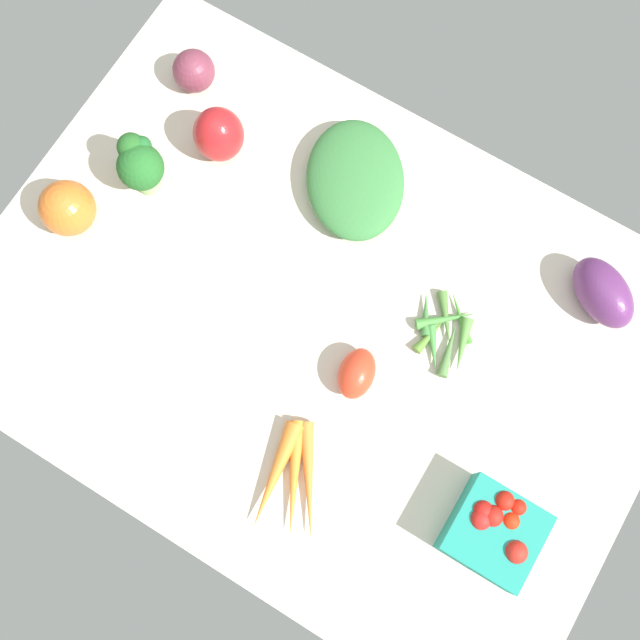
{
  "coord_description": "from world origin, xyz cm",
  "views": [
    {
      "loc": [
        14.35,
        -23.75,
        113.94
      ],
      "look_at": [
        0.0,
        0.0,
        4.0
      ],
      "focal_mm": 42.82,
      "sensor_mm": 36.0,
      "label": 1
    }
  ],
  "objects": [
    {
      "name": "carrot_bunch",
      "position": [
        8.11,
        -21.86,
        3.27
      ],
      "size": [
        12.57,
        17.19,
        2.92
      ],
      "color": "orange",
      "rests_on": "tablecloth"
    },
    {
      "name": "tablecloth",
      "position": [
        0.0,
        0.0,
        1.0
      ],
      "size": [
        104.0,
        76.0,
        2.0
      ],
      "primitive_type": "cube",
      "color": "beige",
      "rests_on": "ground"
    },
    {
      "name": "roma_tomato",
      "position": [
        8.79,
        -4.24,
        4.64
      ],
      "size": [
        6.69,
        8.57,
        5.27
      ],
      "primitive_type": "ellipsoid",
      "rotation": [
        0.0,
        0.0,
        1.77
      ],
      "color": "red",
      "rests_on": "tablecloth"
    },
    {
      "name": "broccoli_head",
      "position": [
        -35.35,
        5.81,
        8.41
      ],
      "size": [
        8.14,
        7.68,
        10.08
      ],
      "color": "#9CC37E",
      "rests_on": "tablecloth"
    },
    {
      "name": "heirloom_tomato_orange",
      "position": [
        -41.5,
        -5.32,
        6.28
      ],
      "size": [
        8.57,
        8.57,
        8.57
      ],
      "primitive_type": "sphere",
      "color": "orange",
      "rests_on": "tablecloth"
    },
    {
      "name": "eggplant",
      "position": [
        33.95,
        24.94,
        5.54
      ],
      "size": [
        13.67,
        12.04,
        7.08
      ],
      "primitive_type": "ellipsoid",
      "rotation": [
        0.0,
        0.0,
        2.61
      ],
      "color": "#622D67",
      "rests_on": "tablecloth"
    },
    {
      "name": "okra_pile",
      "position": [
        16.98,
        8.42,
        2.85
      ],
      "size": [
        11.51,
        13.08,
        1.96
      ],
      "color": "#488E3B",
      "rests_on": "tablecloth"
    },
    {
      "name": "red_onion_near_basket",
      "position": [
        -38.44,
        24.5,
        5.4
      ],
      "size": [
        6.81,
        6.81,
        6.81
      ],
      "primitive_type": "sphere",
      "color": "brown",
      "rests_on": "tablecloth"
    },
    {
      "name": "leafy_greens_clump",
      "position": [
        -6.87,
        21.94,
        4.71
      ],
      "size": [
        24.0,
        25.36,
        5.42
      ],
      "primitive_type": "ellipsoid",
      "rotation": [
        0.0,
        0.0,
        2.17
      ],
      "color": "#397C3D",
      "rests_on": "tablecloth"
    },
    {
      "name": "berry_basket",
      "position": [
        36.14,
        -13.44,
        5.5
      ],
      "size": [
        11.75,
        11.75,
        7.44
      ],
      "color": "teal",
      "rests_on": "tablecloth"
    },
    {
      "name": "bell_pepper_red",
      "position": [
        -28.38,
        16.65,
        6.75
      ],
      "size": [
        10.76,
        10.76,
        9.51
      ],
      "primitive_type": "ellipsoid",
      "rotation": [
        0.0,
        0.0,
        1.06
      ],
      "color": "red",
      "rests_on": "tablecloth"
    }
  ]
}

